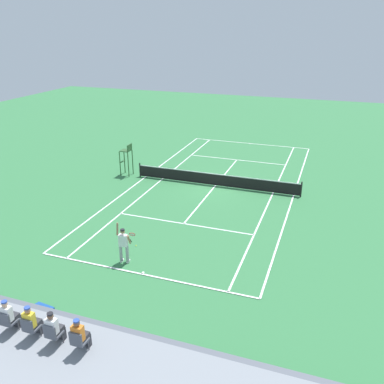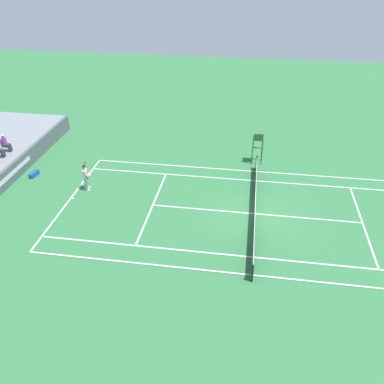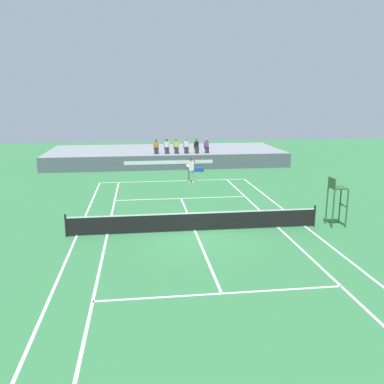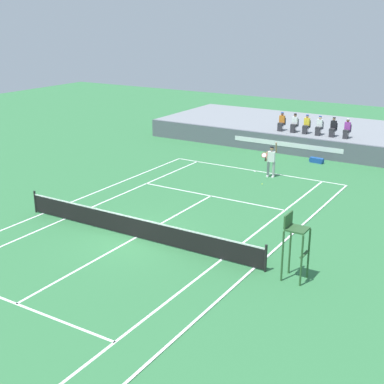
{
  "view_description": "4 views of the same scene",
  "coord_description": "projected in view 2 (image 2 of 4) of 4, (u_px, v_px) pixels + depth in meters",
  "views": [
    {
      "loc": [
        -7.58,
        26.29,
        10.71
      ],
      "look_at": [
        0.37,
        3.94,
        1.0
      ],
      "focal_mm": 38.46,
      "sensor_mm": 36.0,
      "label": 1
    },
    {
      "loc": [
        -20.99,
        0.68,
        14.24
      ],
      "look_at": [
        0.37,
        3.94,
        1.0
      ],
      "focal_mm": 38.09,
      "sensor_mm": 36.0,
      "label": 2
    },
    {
      "loc": [
        -2.53,
        -18.33,
        6.28
      ],
      "look_at": [
        0.37,
        3.94,
        1.0
      ],
      "focal_mm": 38.2,
      "sensor_mm": 36.0,
      "label": 3
    },
    {
      "loc": [
        12.94,
        -16.54,
        8.99
      ],
      "look_at": [
        0.37,
        3.94,
        1.0
      ],
      "focal_mm": 50.19,
      "sensor_mm": 36.0,
      "label": 4
    }
  ],
  "objects": [
    {
      "name": "equipment_bag",
      "position": [
        34.0,
        174.0,
        29.05
      ],
      "size": [
        0.93,
        0.42,
        0.32
      ],
      "color": "#194799",
      "rests_on": "ground"
    },
    {
      "name": "umpire_chair",
      "position": [
        258.0,
        144.0,
        30.13
      ],
      "size": [
        0.77,
        0.77,
        2.44
      ],
      "color": "#2D562D",
      "rests_on": "ground"
    },
    {
      "name": "spectator_seated_5",
      "position": [
        6.0,
        144.0,
        29.37
      ],
      "size": [
        0.44,
        0.6,
        1.27
      ],
      "color": "#474C56",
      "rests_on": "bleacher_platform"
    },
    {
      "name": "net",
      "position": [
        255.0,
        207.0,
        24.77
      ],
      "size": [
        11.98,
        0.1,
        1.07
      ],
      "color": "black",
      "rests_on": "ground"
    },
    {
      "name": "barrier_wall",
      "position": [
        0.0,
        184.0,
        26.87
      ],
      "size": [
        22.02,
        0.25,
        1.27
      ],
      "color": "#565B66",
      "rests_on": "ground"
    },
    {
      "name": "tennis_player",
      "position": [
        86.0,
        177.0,
        27.01
      ],
      "size": [
        0.75,
        0.71,
        2.08
      ],
      "color": "#9E9EA3",
      "rests_on": "ground"
    },
    {
      "name": "tennis_ball",
      "position": [
        111.0,
        189.0,
        27.48
      ],
      "size": [
        0.07,
        0.07,
        0.07
      ],
      "primitive_type": "sphere",
      "color": "#D1E533",
      "rests_on": "ground"
    },
    {
      "name": "ground_plane",
      "position": [
        254.0,
        214.0,
        25.05
      ],
      "size": [
        80.0,
        80.0,
        0.0
      ],
      "primitive_type": "plane",
      "color": "#337542"
    },
    {
      "name": "court",
      "position": [
        254.0,
        214.0,
        25.04
      ],
      "size": [
        11.08,
        23.88,
        0.03
      ],
      "color": "#337542",
      "rests_on": "ground"
    }
  ]
}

